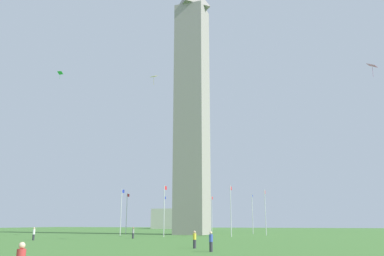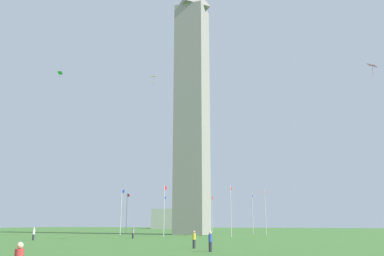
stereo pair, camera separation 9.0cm
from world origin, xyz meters
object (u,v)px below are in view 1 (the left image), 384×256
Objects in this scene: flagpole_n at (212,213)px; flagpole_ne at (164,213)px; flagpole_s at (164,208)px; flagpole_se at (121,210)px; obelisk_monument at (192,99)px; distant_building at (177,219)px; person_white_shirt at (34,234)px; kite_yellow_diamond at (154,77)px; flagpole_sw at (231,209)px; person_gray_shirt at (133,233)px; flagpole_e at (127,212)px; person_yellow_shirt at (195,240)px; kite_pink_diamond at (372,66)px; flagpole_nw at (252,212)px; flagpole_w at (265,210)px; person_blue_shirt at (211,242)px; kite_green_diamond at (60,73)px.

flagpole_ne is (-4.48, 10.82, 0.00)m from flagpole_n.
flagpole_se is at bearing 67.50° from flagpole_s.
obelisk_monument is 2.26× the size of distant_building.
person_white_shirt is (-17.96, 12.19, -3.96)m from flagpole_s.
person_white_shirt is 34.17m from kite_yellow_diamond.
flagpole_sw reaches higher than person_gray_shirt.
flagpole_sw is (4.48, -10.82, 0.00)m from flagpole_s.
flagpole_e is 4.80× the size of kite_yellow_diamond.
flagpole_ne is 1.00× the size of flagpole_se.
person_yellow_shirt is at bearing -158.75° from distant_building.
person_white_shirt is 0.70× the size of kite_pink_diamond.
distant_building is at bearing 25.57° from flagpole_sw.
flagpole_se is 5.17× the size of person_gray_shirt.
flagpole_ne reaches higher than person_white_shirt.
person_white_shirt is (-22.45, 23.01, -3.96)m from flagpole_sw.
distant_building is at bearing 36.57° from kite_pink_diamond.
flagpole_nw is 5.46× the size of person_yellow_shirt.
distant_building is at bearing 18.13° from kite_yellow_diamond.
obelisk_monument reaches higher than person_yellow_shirt.
flagpole_se and flagpole_s have the same top height.
flagpole_sw is 5.17× the size of person_gray_shirt.
flagpole_ne is at bearing 67.50° from flagpole_w.
flagpole_se is 21.64m from flagpole_sw.
person_blue_shirt is at bearing -169.69° from flagpole_sw.
flagpole_n and flagpole_se have the same top height.
person_white_shirt reaches higher than person_blue_shirt.
flagpole_se is at bearing 19.19° from person_white_shirt.
flagpole_s is 30.50m from kite_green_diamond.
flagpole_ne is at bearing 17.86° from kite_yellow_diamond.
person_yellow_shirt is at bearing -147.88° from kite_yellow_diamond.
person_white_shirt is at bearing 159.85° from obelisk_monument.
flagpole_sw is 27.90m from kite_yellow_diamond.
flagpole_w is at bearing -149.44° from distant_building.
kite_pink_diamond reaches higher than flagpole_w.
flagpole_w is 6.68× the size of kite_green_diamond.
flagpole_sw is at bearing -63.44° from kite_green_diamond.
flagpole_nw is 88.76m from distant_building.
flagpole_se is at bearing 90.55° from kite_pink_diamond.
flagpole_s is at bearing -135.00° from flagpole_e.
flagpole_ne is (10.88, 10.82, -24.51)m from obelisk_monument.
flagpole_se is (-10.77, 10.82, -24.51)m from obelisk_monument.
kite_pink_diamond reaches higher than kite_green_diamond.
flagpole_w is 29.08m from person_gray_shirt.
person_gray_shirt is 0.98× the size of person_white_shirt.
flagpole_nw is 36.43m from person_gray_shirt.
person_blue_shirt is (-36.30, -6.61, -4.01)m from flagpole_sw.
person_blue_shirt is at bearing -151.29° from flagpole_s.
flagpole_w is at bearing -89.80° from obelisk_monument.
kite_pink_diamond is (14.24, -52.84, 0.06)m from kite_green_diamond.
kite_yellow_diamond is at bearing 99.40° from kite_pink_diamond.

